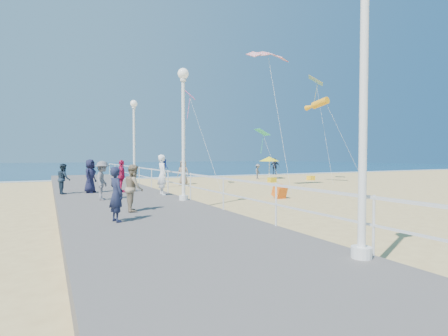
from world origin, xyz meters
name	(u,v)px	position (x,y,z in m)	size (l,w,h in m)	color
ground	(290,202)	(0.00, 0.00, 0.00)	(160.00, 160.00, 0.00)	#E8C779
ocean	(102,166)	(0.00, 65.00, 0.01)	(160.00, 90.00, 0.05)	#0C2D4D
surf_line	(163,178)	(0.00, 20.50, 0.03)	(160.00, 1.20, 0.04)	white
boardwalk	(130,209)	(-7.50, 0.00, 0.20)	(5.00, 44.00, 0.40)	slate
railing	(190,179)	(-5.05, 0.00, 1.25)	(0.05, 42.00, 0.55)	white
lamp_post_near	(364,71)	(-5.35, -9.00, 3.66)	(0.44, 0.44, 5.32)	white
lamp_post_mid	(183,120)	(-5.35, 0.00, 3.66)	(0.44, 0.44, 5.32)	white
lamp_post_far	(134,133)	(-5.35, 9.00, 3.66)	(0.44, 0.44, 5.32)	white
woman_holding_toddler	(162,175)	(-5.57, 2.19, 1.33)	(0.68, 0.44, 1.85)	white
toddler_held	(165,168)	(-5.42, 2.34, 1.65)	(0.39, 0.31, 0.81)	#2F40B0
spectator_0	(116,194)	(-8.60, -3.56, 1.15)	(0.55, 0.36, 1.51)	#191E37
spectator_1	(134,188)	(-7.78, -1.93, 1.16)	(0.74, 0.58, 1.52)	gray
spectator_2	(102,180)	(-8.28, 1.57, 1.20)	(1.03, 0.59, 1.60)	slate
spectator_3	(122,176)	(-7.01, 4.29, 1.20)	(0.94, 0.39, 1.60)	#BF1749
spectator_4	(90,176)	(-8.43, 4.69, 1.22)	(0.80, 0.52, 1.63)	#161832
spectator_7	(64,179)	(-9.60, 4.77, 1.12)	(0.70, 0.55, 1.44)	#1A293A
beach_walker_a	(258,172)	(7.45, 14.59, 0.71)	(0.92, 0.53, 1.43)	slate
beach_walker_b	(275,167)	(13.22, 20.03, 0.96)	(1.13, 0.47, 1.93)	#182135
beach_walker_c	(183,172)	(-1.02, 11.84, 0.93)	(0.91, 0.59, 1.86)	#7D6856
box_kite	(280,193)	(0.38, 1.35, 0.30)	(0.55, 0.55, 0.60)	red
beach_umbrella	(269,159)	(8.57, 14.34, 1.91)	(1.90, 1.90, 2.14)	white
beach_chair_left	(272,180)	(6.37, 10.70, 0.20)	(0.55, 0.55, 0.40)	gold
beach_chair_right	(311,178)	(10.95, 11.19, 0.20)	(0.55, 0.55, 0.40)	yellow
kite_parafoil	(268,53)	(2.66, 5.80, 8.86)	(2.88, 0.90, 0.30)	red
kite_windsock	(320,103)	(8.84, 7.72, 6.33)	(0.56, 0.56, 2.25)	orange
kite_diamond_pink	(189,94)	(-1.25, 10.04, 6.61)	(1.11, 1.11, 0.02)	#FF5DBE
kite_diamond_multi	(316,81)	(10.87, 10.58, 8.82)	(1.42, 1.42, 0.02)	#19BBD5
kite_diamond_green	(262,132)	(7.71, 14.27, 4.42)	(1.27, 1.27, 0.02)	#29C084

